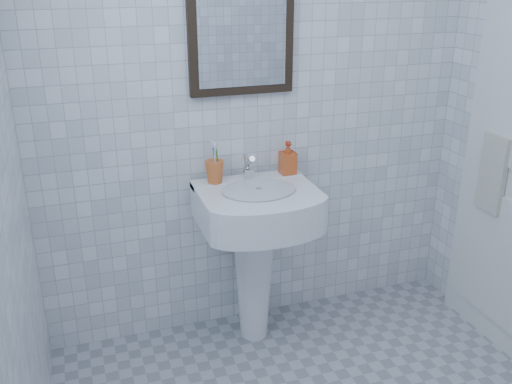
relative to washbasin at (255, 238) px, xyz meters
name	(u,v)px	position (x,y,z in m)	size (l,w,h in m)	color
wall_back	(258,90)	(0.08, 0.21, 0.68)	(2.20, 0.02, 2.50)	white
washbasin	(255,238)	(0.00, 0.00, 0.00)	(0.55, 0.40, 0.85)	white
faucet	(248,169)	(0.00, 0.10, 0.32)	(0.05, 0.12, 0.13)	silver
toothbrush_cup	(215,172)	(-0.17, 0.11, 0.33)	(0.09, 0.09, 0.11)	#D66229
soap_dispenser	(288,158)	(0.21, 0.12, 0.35)	(0.07, 0.08, 0.16)	red
wall_mirror	(241,26)	(0.00, 0.19, 0.98)	(0.50, 0.04, 0.62)	black
towel_ring	(502,137)	(1.14, -0.27, 0.48)	(0.18, 0.18, 0.01)	silver
hand_towel	(493,173)	(1.12, -0.27, 0.30)	(0.03, 0.16, 0.38)	beige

